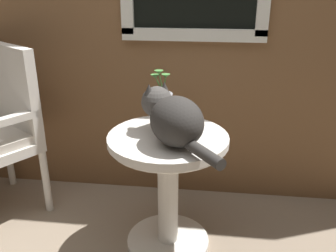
% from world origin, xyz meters
% --- Properties ---
extents(wicker_side_table, '(0.59, 0.59, 0.64)m').
position_xyz_m(wicker_side_table, '(0.28, 0.14, 0.44)').
color(wicker_side_table, silver).
rests_on(wicker_side_table, ground_plane).
extents(cat, '(0.41, 0.50, 0.25)m').
position_xyz_m(cat, '(0.32, 0.06, 0.76)').
color(cat, '#33302D').
rests_on(cat, wicker_side_table).
extents(pewter_vase_with_ivy, '(0.13, 0.13, 0.30)m').
position_xyz_m(pewter_vase_with_ivy, '(0.25, 0.25, 0.74)').
color(pewter_vase_with_ivy, '#99999E').
rests_on(pewter_vase_with_ivy, wicker_side_table).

